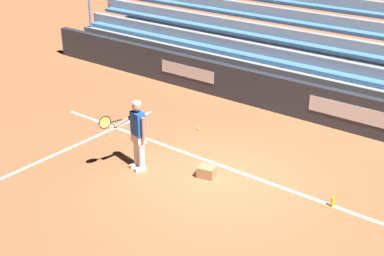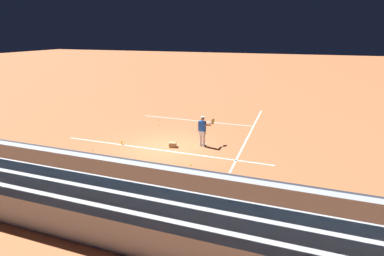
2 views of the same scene
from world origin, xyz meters
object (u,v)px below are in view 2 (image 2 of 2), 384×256
tennis_ball_near_player (159,124)px  water_bottle (122,143)px  tennis_ball_far_right (92,150)px  tennis_ball_toward_net (190,165)px  tennis_ball_midcourt (159,120)px  tennis_player (203,131)px  ball_box_cardboard (173,145)px  tennis_ball_far_left (206,125)px

tennis_ball_near_player → water_bottle: water_bottle is taller
tennis_ball_far_right → water_bottle: 1.66m
tennis_ball_toward_net → tennis_ball_midcourt: bearing=125.9°
tennis_player → tennis_ball_near_player: 5.11m
ball_box_cardboard → water_bottle: ball_box_cardboard is taller
tennis_player → tennis_ball_toward_net: size_ratio=25.98×
tennis_player → tennis_ball_near_player: bearing=144.5°
ball_box_cardboard → tennis_ball_far_right: size_ratio=6.06×
tennis_ball_far_right → tennis_ball_toward_net: (5.67, -0.08, 0.00)m
ball_box_cardboard → water_bottle: 2.93m
tennis_ball_midcourt → water_bottle: size_ratio=0.30×
tennis_ball_far_right → tennis_ball_toward_net: bearing=-0.9°
tennis_ball_midcourt → water_bottle: water_bottle is taller
tennis_ball_midcourt → ball_box_cardboard: bearing=-56.7°
tennis_player → tennis_ball_far_right: (-5.45, -2.59, -0.86)m
tennis_ball_midcourt → water_bottle: 5.25m
tennis_ball_midcourt → tennis_ball_near_player: (0.47, -1.01, 0.00)m
tennis_ball_toward_net → tennis_ball_far_left: bearing=100.2°
tennis_ball_midcourt → tennis_ball_far_right: bearing=-97.7°
tennis_player → tennis_ball_midcourt: (-4.57, 3.93, -0.86)m
tennis_ball_far_left → tennis_ball_near_player: size_ratio=1.00×
ball_box_cardboard → tennis_ball_midcourt: size_ratio=6.06×
tennis_ball_far_left → tennis_ball_midcourt: same height
water_bottle → tennis_player: bearing=16.7°
ball_box_cardboard → tennis_ball_far_right: ball_box_cardboard is taller
tennis_ball_midcourt → water_bottle: (0.18, -5.25, 0.08)m
tennis_ball_midcourt → tennis_ball_toward_net: (4.79, -6.61, 0.00)m
tennis_player → water_bottle: 4.65m
tennis_player → tennis_ball_midcourt: 6.09m
tennis_ball_far_left → tennis_ball_far_right: bearing=-125.8°
tennis_ball_far_right → tennis_ball_near_player: size_ratio=1.00×
tennis_ball_far_left → tennis_ball_midcourt: (-3.65, 0.24, 0.00)m
tennis_player → tennis_ball_far_left: bearing=104.0°
tennis_ball_far_left → water_bottle: size_ratio=0.30×
tennis_ball_far_left → water_bottle: 6.10m
water_bottle → tennis_ball_midcourt: bearing=91.9°
tennis_ball_near_player → water_bottle: bearing=-93.9°
tennis_ball_midcourt → tennis_ball_toward_net: same height
tennis_ball_midcourt → tennis_ball_toward_net: 8.16m
tennis_ball_near_player → water_bottle: size_ratio=0.30×
tennis_ball_far_right → tennis_ball_toward_net: 5.67m
tennis_ball_far_right → tennis_ball_near_player: 5.68m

